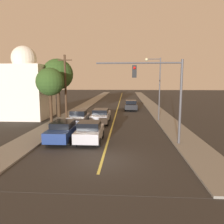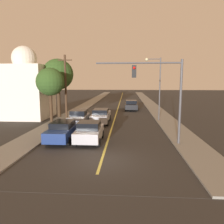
{
  "view_description": "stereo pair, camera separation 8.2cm",
  "coord_description": "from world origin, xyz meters",
  "px_view_note": "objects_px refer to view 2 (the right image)",
  "views": [
    {
      "loc": [
        1.39,
        -12.58,
        4.81
      ],
      "look_at": [
        0.0,
        9.52,
        1.6
      ],
      "focal_mm": 35.0,
      "sensor_mm": 36.0,
      "label": 1
    },
    {
      "loc": [
        1.47,
        -12.58,
        4.81
      ],
      "look_at": [
        0.0,
        9.52,
        1.6
      ],
      "focal_mm": 35.0,
      "sensor_mm": 36.0,
      "label": 2
    }
  ],
  "objects_px": {
    "car_outer_lane_front": "(63,130)",
    "tree_left_far": "(58,75)",
    "traffic_signal_mast": "(160,86)",
    "domed_building_left": "(26,88)",
    "car_near_lane_front": "(89,132)",
    "car_near_lane_second": "(101,116)",
    "tree_left_near": "(50,82)",
    "utility_pole_left": "(66,87)",
    "streetlamp_right": "(156,81)",
    "car_outer_lane_second": "(79,118)",
    "car_far_oncoming": "(131,105)"
  },
  "relations": [
    {
      "from": "streetlamp_right",
      "to": "domed_building_left",
      "type": "xyz_separation_m",
      "value": [
        -16.38,
        1.2,
        -0.95
      ]
    },
    {
      "from": "car_far_oncoming",
      "to": "traffic_signal_mast",
      "type": "bearing_deg",
      "value": 94.76
    },
    {
      "from": "car_outer_lane_front",
      "to": "car_near_lane_front",
      "type": "bearing_deg",
      "value": -12.46
    },
    {
      "from": "domed_building_left",
      "to": "utility_pole_left",
      "type": "bearing_deg",
      "value": -20.63
    },
    {
      "from": "car_near_lane_second",
      "to": "tree_left_near",
      "type": "height_order",
      "value": "tree_left_near"
    },
    {
      "from": "traffic_signal_mast",
      "to": "utility_pole_left",
      "type": "distance_m",
      "value": 13.03
    },
    {
      "from": "car_far_oncoming",
      "to": "tree_left_far",
      "type": "relative_size",
      "value": 0.66
    },
    {
      "from": "car_outer_lane_second",
      "to": "car_near_lane_second",
      "type": "bearing_deg",
      "value": 33.89
    },
    {
      "from": "tree_left_near",
      "to": "domed_building_left",
      "type": "distance_m",
      "value": 6.18
    },
    {
      "from": "car_outer_lane_front",
      "to": "car_far_oncoming",
      "type": "height_order",
      "value": "car_outer_lane_front"
    },
    {
      "from": "traffic_signal_mast",
      "to": "utility_pole_left",
      "type": "relative_size",
      "value": 0.83
    },
    {
      "from": "streetlamp_right",
      "to": "domed_building_left",
      "type": "relative_size",
      "value": 0.8
    },
    {
      "from": "car_outer_lane_second",
      "to": "domed_building_left",
      "type": "relative_size",
      "value": 0.43
    },
    {
      "from": "car_far_oncoming",
      "to": "utility_pole_left",
      "type": "xyz_separation_m",
      "value": [
        -7.89,
        -10.69,
        3.28
      ]
    },
    {
      "from": "domed_building_left",
      "to": "tree_left_near",
      "type": "bearing_deg",
      "value": -41.05
    },
    {
      "from": "tree_left_far",
      "to": "car_far_oncoming",
      "type": "bearing_deg",
      "value": 41.16
    },
    {
      "from": "tree_left_near",
      "to": "tree_left_far",
      "type": "bearing_deg",
      "value": 96.09
    },
    {
      "from": "traffic_signal_mast",
      "to": "domed_building_left",
      "type": "xyz_separation_m",
      "value": [
        -15.32,
        11.08,
        -0.59
      ]
    },
    {
      "from": "car_outer_lane_second",
      "to": "utility_pole_left",
      "type": "xyz_separation_m",
      "value": [
        -2.01,
        2.3,
        3.25
      ]
    },
    {
      "from": "utility_pole_left",
      "to": "car_outer_lane_second",
      "type": "bearing_deg",
      "value": -48.93
    },
    {
      "from": "tree_left_near",
      "to": "traffic_signal_mast",
      "type": "bearing_deg",
      "value": -33.4
    },
    {
      "from": "car_far_oncoming",
      "to": "traffic_signal_mast",
      "type": "height_order",
      "value": "traffic_signal_mast"
    },
    {
      "from": "car_near_lane_front",
      "to": "car_outer_lane_second",
      "type": "height_order",
      "value": "car_outer_lane_second"
    },
    {
      "from": "car_near_lane_second",
      "to": "domed_building_left",
      "type": "relative_size",
      "value": 0.56
    },
    {
      "from": "traffic_signal_mast",
      "to": "car_near_lane_second",
      "type": "bearing_deg",
      "value": 123.28
    },
    {
      "from": "traffic_signal_mast",
      "to": "tree_left_near",
      "type": "relative_size",
      "value": 1.04
    },
    {
      "from": "tree_left_far",
      "to": "car_near_lane_second",
      "type": "bearing_deg",
      "value": -28.65
    },
    {
      "from": "traffic_signal_mast",
      "to": "tree_left_far",
      "type": "relative_size",
      "value": 0.85
    },
    {
      "from": "car_near_lane_front",
      "to": "car_near_lane_second",
      "type": "distance_m",
      "value": 7.8
    },
    {
      "from": "utility_pole_left",
      "to": "tree_left_far",
      "type": "height_order",
      "value": "utility_pole_left"
    },
    {
      "from": "streetlamp_right",
      "to": "car_near_lane_front",
      "type": "bearing_deg",
      "value": -123.53
    },
    {
      "from": "car_far_oncoming",
      "to": "car_outer_lane_second",
      "type": "bearing_deg",
      "value": 65.66
    },
    {
      "from": "car_outer_lane_second",
      "to": "car_far_oncoming",
      "type": "distance_m",
      "value": 14.27
    },
    {
      "from": "car_near_lane_front",
      "to": "utility_pole_left",
      "type": "height_order",
      "value": "utility_pole_left"
    },
    {
      "from": "traffic_signal_mast",
      "to": "streetlamp_right",
      "type": "bearing_deg",
      "value": 83.87
    },
    {
      "from": "streetlamp_right",
      "to": "utility_pole_left",
      "type": "distance_m",
      "value": 10.65
    },
    {
      "from": "streetlamp_right",
      "to": "car_outer_lane_second",
      "type": "bearing_deg",
      "value": -159.04
    },
    {
      "from": "car_near_lane_second",
      "to": "streetlamp_right",
      "type": "relative_size",
      "value": 0.7
    },
    {
      "from": "car_outer_lane_second",
      "to": "streetlamp_right",
      "type": "bearing_deg",
      "value": 20.96
    },
    {
      "from": "car_near_lane_front",
      "to": "domed_building_left",
      "type": "relative_size",
      "value": 0.44
    },
    {
      "from": "car_near_lane_front",
      "to": "car_outer_lane_second",
      "type": "xyz_separation_m",
      "value": [
        -2.21,
        6.32,
        0.0
      ]
    },
    {
      "from": "car_outer_lane_second",
      "to": "car_far_oncoming",
      "type": "xyz_separation_m",
      "value": [
        5.88,
        13.0,
        -0.04
      ]
    },
    {
      "from": "car_outer_lane_front",
      "to": "tree_left_far",
      "type": "distance_m",
      "value": 12.08
    },
    {
      "from": "streetlamp_right",
      "to": "tree_left_far",
      "type": "height_order",
      "value": "tree_left_far"
    },
    {
      "from": "streetlamp_right",
      "to": "utility_pole_left",
      "type": "relative_size",
      "value": 0.96
    },
    {
      "from": "car_outer_lane_second",
      "to": "car_far_oncoming",
      "type": "relative_size",
      "value": 0.81
    },
    {
      "from": "car_near_lane_second",
      "to": "streetlamp_right",
      "type": "bearing_deg",
      "value": 15.79
    },
    {
      "from": "car_outer_lane_second",
      "to": "tree_left_near",
      "type": "bearing_deg",
      "value": 171.73
    },
    {
      "from": "car_outer_lane_front",
      "to": "traffic_signal_mast",
      "type": "xyz_separation_m",
      "value": [
        7.51,
        -0.76,
        3.6
      ]
    },
    {
      "from": "traffic_signal_mast",
      "to": "domed_building_left",
      "type": "distance_m",
      "value": 18.91
    }
  ]
}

